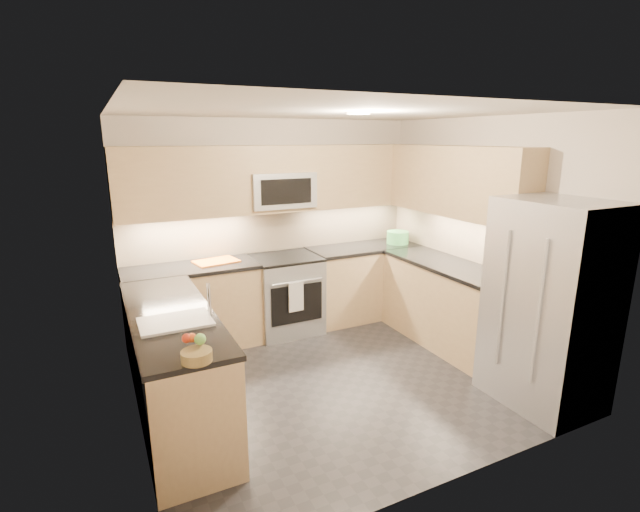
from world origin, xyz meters
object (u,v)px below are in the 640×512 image
Objects in this scene: refrigerator at (550,305)px; utensil_bowl at (398,237)px; gas_range at (286,295)px; cutting_board at (216,261)px; microwave at (280,190)px; fruit_basket at (197,356)px.

refrigerator is 2.39m from utensil_bowl.
utensil_bowl is (1.57, -0.04, 0.57)m from gas_range.
refrigerator is at bearing -48.13° from cutting_board.
cutting_board is (-2.25, 2.51, 0.05)m from refrigerator.
gas_range is at bearing 178.54° from utensil_bowl.
fruit_basket is (-1.48, -2.34, -0.73)m from microwave.
cutting_board is at bearing -176.89° from microwave.
utensil_bowl is 3.74m from fruit_basket.
microwave is 1.65× the size of cutting_board.
microwave is 2.86m from fruit_basket.
microwave is 2.70× the size of utensil_bowl.
refrigerator reaches higher than cutting_board.
cutting_board is (-0.80, 0.08, 0.49)m from gas_range.
cutting_board is at bearing 174.14° from gas_range.
utensil_bowl is (1.57, -0.17, -0.68)m from microwave.
fruit_basket is at bearing -123.83° from gas_range.
utensil_bowl reaches higher than gas_range.
gas_range is at bearing -90.00° from microwave.
microwave is 0.42× the size of refrigerator.
utensil_bowl is 2.37m from cutting_board.
microwave is 1.10m from cutting_board.
microwave is at bearing 57.61° from fruit_basket.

